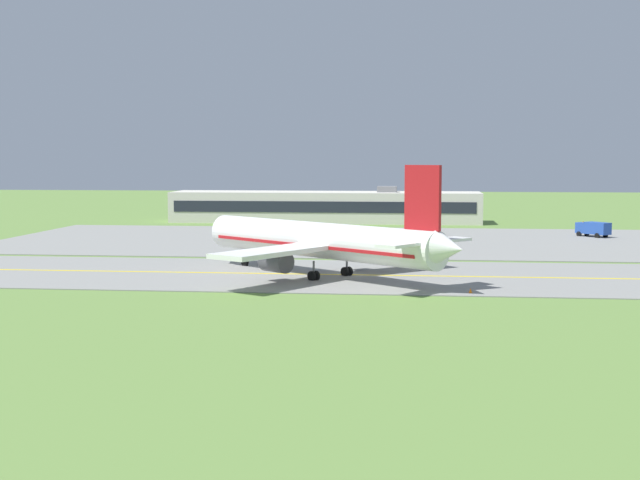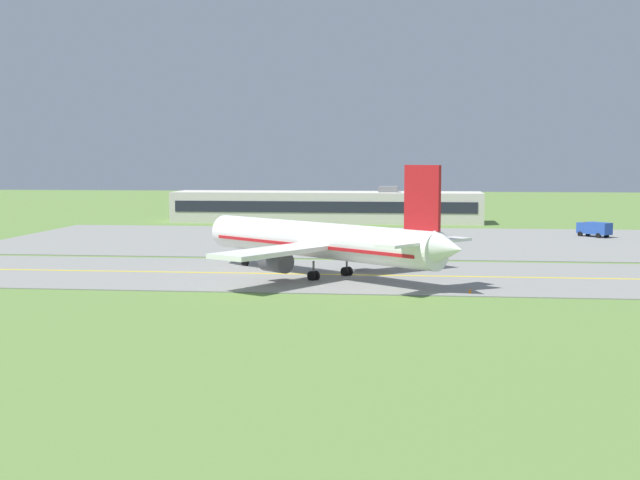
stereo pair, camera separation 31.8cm
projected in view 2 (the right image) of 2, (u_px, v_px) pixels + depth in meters
The scene contains 8 objects.
ground_plane at pixel (351, 276), 99.67m from camera, with size 500.00×500.00×0.00m, color olive.
taxiway_strip at pixel (351, 275), 99.67m from camera, with size 240.00×28.00×0.10m, color gray.
apron_pad at pixel (434, 241), 140.08m from camera, with size 140.00×52.00×0.10m, color gray.
taxiway_centreline at pixel (351, 275), 99.66m from camera, with size 220.00×0.60×0.01m, color yellow.
airplane_lead at pixel (321, 241), 97.90m from camera, with size 33.02×29.46×12.70m.
service_truck_fuel at pixel (594, 228), 147.18m from camera, with size 5.40×5.93×2.60m.
terminal_building at pixel (327, 207), 182.32m from camera, with size 64.08×12.37×7.52m.
traffic_cone_near_edge at pixel (470, 291), 86.16m from camera, with size 0.44×0.44×0.60m, color orange.
Camera 2 is at (7.68, -98.61, 13.43)m, focal length 49.06 mm.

